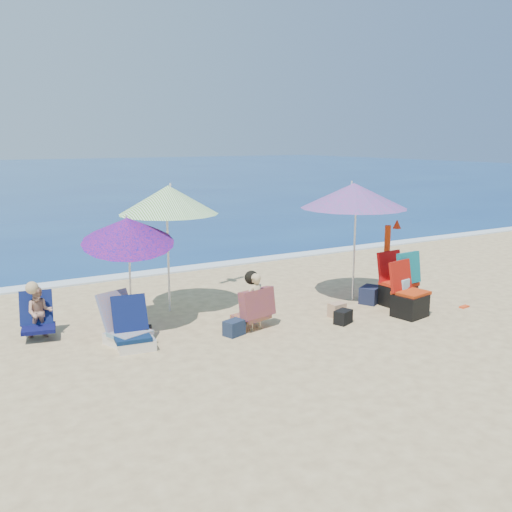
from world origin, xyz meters
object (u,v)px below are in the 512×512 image
person_center (255,302)px  umbrella_striped (169,200)px  chair_navy (133,335)px  person_left (39,312)px  umbrella_blue (128,230)px  furled_umbrella (389,253)px  camp_chair_left (409,300)px  camp_chair_right (399,286)px  chair_rainbow (125,330)px  umbrella_turquoise (354,196)px

person_center → umbrella_striped: bearing=116.8°
chair_navy → person_left: (-1.11, 1.15, 0.21)m
umbrella_blue → chair_navy: 1.65m
furled_umbrella → camp_chair_left: 1.45m
camp_chair_right → person_left: size_ratio=1.15×
umbrella_blue → chair_rainbow: 1.54m
umbrella_blue → camp_chair_right: bearing=-14.3°
furled_umbrella → chair_rainbow: bearing=-179.8°
chair_rainbow → person_center: size_ratio=0.92×
umbrella_blue → person_left: bearing=165.0°
umbrella_striped → chair_navy: umbrella_striped is taller
umbrella_blue → camp_chair_right: umbrella_blue is taller
furled_umbrella → camp_chair_left: bearing=-117.4°
furled_umbrella → camp_chair_right: furled_umbrella is taller
umbrella_striped → furled_umbrella: (4.06, -1.13, -1.15)m
umbrella_turquoise → furled_umbrella: (0.80, -0.14, -1.15)m
umbrella_striped → person_center: bearing=-63.2°
person_center → chair_rainbow: bearing=168.0°
umbrella_striped → furled_umbrella: umbrella_striped is taller
umbrella_striped → camp_chair_right: 4.44m
umbrella_turquoise → camp_chair_right: umbrella_turquoise is taller
umbrella_turquoise → person_center: 2.95m
chair_navy → umbrella_blue: bearing=73.1°
umbrella_turquoise → chair_rainbow: umbrella_turquoise is taller
umbrella_turquoise → umbrella_blue: umbrella_turquoise is taller
camp_chair_right → person_center: bearing=175.9°
chair_navy → person_left: 1.61m
umbrella_turquoise → camp_chair_left: size_ratio=2.51×
chair_rainbow → person_center: person_center is taller
umbrella_turquoise → camp_chair_right: 1.86m
camp_chair_right → person_center: (-2.93, 0.21, 0.08)m
camp_chair_right → chair_navy: bearing=175.4°
camp_chair_left → camp_chair_right: bearing=61.7°
person_center → person_left: person_center is taller
umbrella_blue → person_center: size_ratio=2.11×
umbrella_striped → chair_rainbow: size_ratio=2.64×
umbrella_striped → chair_rainbow: (-1.21, -1.15, -1.79)m
chair_navy → person_left: bearing=133.9°
furled_umbrella → camp_chair_left: furled_umbrella is taller
person_left → person_center: bearing=-23.5°
furled_umbrella → camp_chair_right: bearing=-116.7°
umbrella_turquoise → camp_chair_right: size_ratio=2.28×
camp_chair_left → person_center: (-2.64, 0.75, 0.17)m
furled_umbrella → person_center: bearing=-172.3°
umbrella_blue → camp_chair_left: (4.37, -1.72, -1.34)m
furled_umbrella → chair_rainbow: size_ratio=1.77×
umbrella_blue → camp_chair_left: size_ratio=2.10×
umbrella_striped → person_left: 2.78m
umbrella_turquoise → person_left: (-5.53, 0.75, -1.58)m
umbrella_blue → person_left: (-1.35, 0.36, -1.21)m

